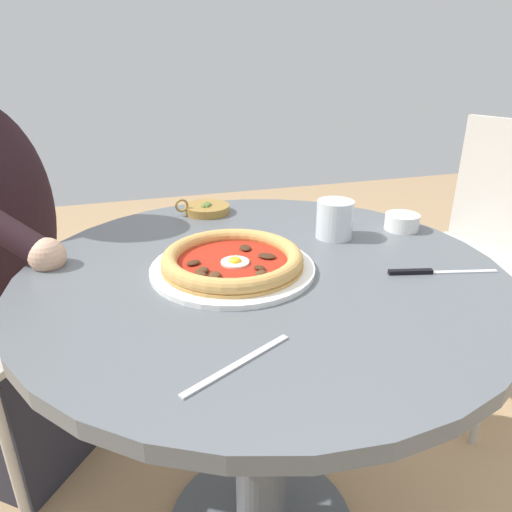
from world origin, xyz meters
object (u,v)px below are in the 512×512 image
water_glass (335,222)px  diner_person (3,292)px  dining_table (262,349)px  ramekin_capers (402,221)px  fork_utensil (238,364)px  steak_knife (427,272)px  pizza_on_plate (233,262)px  cafe_chair_spare_near (490,238)px  olive_pan (207,209)px

water_glass → diner_person: (-0.31, -0.75, -0.21)m
dining_table → ramekin_capers: bearing=106.2°
ramekin_capers → fork_utensil: (0.38, -0.49, -0.02)m
dining_table → steak_knife: size_ratio=4.51×
pizza_on_plate → fork_utensil: 0.29m
pizza_on_plate → fork_utensil: pizza_on_plate is taller
pizza_on_plate → cafe_chair_spare_near: (-0.36, 0.95, -0.19)m
diner_person → cafe_chair_spare_near: bearing=87.7°
pizza_on_plate → ramekin_capers: bearing=103.5°
pizza_on_plate → cafe_chair_spare_near: cafe_chair_spare_near is taller
steak_knife → fork_utensil: 0.44m
dining_table → pizza_on_plate: size_ratio=2.97×
olive_pan → fork_utensil: olive_pan is taller
water_glass → fork_utensil: (0.39, -0.32, -0.03)m
ramekin_capers → pizza_on_plate: bearing=-76.5°
pizza_on_plate → olive_pan: bearing=176.2°
cafe_chair_spare_near → dining_table: bearing=-67.6°
water_glass → fork_utensil: water_glass is taller
fork_utensil → diner_person: size_ratio=0.14×
dining_table → water_glass: bearing=118.7°
fork_utensil → cafe_chair_spare_near: bearing=122.4°
steak_knife → cafe_chair_spare_near: 0.79m
dining_table → pizza_on_plate: bearing=-95.0°
water_glass → ramekin_capers: water_glass is taller
water_glass → olive_pan: 0.34m
fork_utensil → steak_knife: bearing=112.3°
fork_utensil → cafe_chair_spare_near: (-0.64, 1.01, -0.18)m
cafe_chair_spare_near → steak_knife: bearing=-51.9°
dining_table → cafe_chair_spare_near: cafe_chair_spare_near is taller
water_glass → cafe_chair_spare_near: (-0.26, 0.69, -0.21)m
steak_knife → diner_person: 1.00m
water_glass → ramekin_capers: 0.17m
steak_knife → fork_utensil: (0.17, -0.40, -0.00)m
ramekin_capers → cafe_chair_spare_near: (-0.26, 0.52, -0.19)m
dining_table → water_glass: (-0.11, 0.20, 0.22)m
dining_table → pizza_on_plate: 0.21m
pizza_on_plate → water_glass: size_ratio=3.72×
dining_table → steak_knife: steak_knife is taller
olive_pan → diner_person: diner_person is taller
dining_table → olive_pan: (-0.36, -0.03, 0.19)m
olive_pan → steak_knife: bearing=33.8°
dining_table → fork_utensil: bearing=-23.8°
cafe_chair_spare_near → fork_utensil: bearing=-57.6°
dining_table → diner_person: (-0.42, -0.55, 0.00)m
pizza_on_plate → steak_knife: size_ratio=1.52×
ramekin_capers → dining_table: bearing=-73.8°
fork_utensil → diner_person: (-0.70, -0.43, -0.18)m
steak_knife → ramekin_capers: ramekin_capers is taller
pizza_on_plate → olive_pan: olive_pan is taller
diner_person → ramekin_capers: bearing=71.0°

